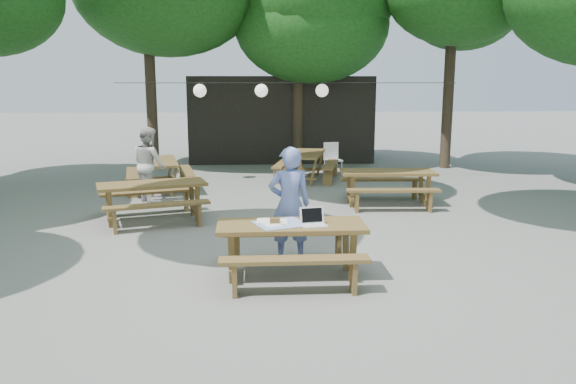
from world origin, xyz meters
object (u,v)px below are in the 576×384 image
(main_picnic_table, at_px, (291,249))
(picnic_table_nw, at_px, (153,201))
(plastic_chair, at_px, (333,165))
(second_person, at_px, (149,164))
(woman, at_px, (290,204))

(main_picnic_table, height_order, picnic_table_nw, same)
(main_picnic_table, xyz_separation_m, plastic_chair, (1.79, 8.61, -0.13))
(plastic_chair, bearing_deg, second_person, -155.00)
(picnic_table_nw, bearing_deg, woman, -63.02)
(second_person, height_order, plastic_chair, second_person)
(picnic_table_nw, height_order, plastic_chair, plastic_chair)
(second_person, relative_size, plastic_chair, 1.85)
(picnic_table_nw, xyz_separation_m, second_person, (-0.38, 1.87, 0.45))
(second_person, distance_m, plastic_chair, 5.79)
(main_picnic_table, relative_size, picnic_table_nw, 0.88)
(plastic_chair, bearing_deg, main_picnic_table, -113.77)
(picnic_table_nw, distance_m, plastic_chair, 6.81)
(picnic_table_nw, xyz_separation_m, plastic_chair, (4.22, 5.34, -0.13))
(picnic_table_nw, bearing_deg, main_picnic_table, -70.24)
(main_picnic_table, bearing_deg, picnic_table_nw, 126.70)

